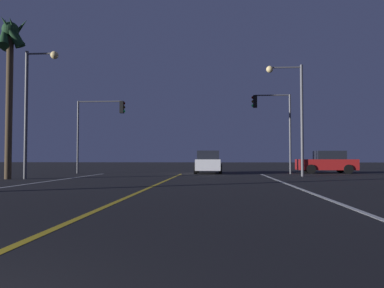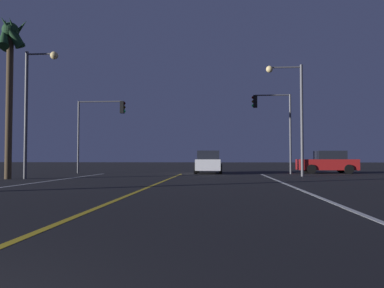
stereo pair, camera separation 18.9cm
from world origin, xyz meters
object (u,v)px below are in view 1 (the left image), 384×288
car_crossing_side (327,162)px  palm_tree_left_mid (10,48)px  traffic_light_near_left (101,119)px  street_lamp_left_mid (34,96)px  street_lamp_right_far (293,104)px  car_ahead_far (208,162)px  traffic_light_near_right (272,115)px

car_crossing_side → palm_tree_left_mid: bearing=25.5°
car_crossing_side → traffic_light_near_left: size_ratio=0.79×
street_lamp_left_mid → street_lamp_right_far: 15.46m
traffic_light_near_left → car_ahead_far: bearing=5.5°
car_crossing_side → palm_tree_left_mid: size_ratio=0.47×
palm_tree_left_mid → street_lamp_left_mid: bearing=10.2°
traffic_light_near_right → street_lamp_left_mid: street_lamp_left_mid is taller
car_crossing_side → traffic_light_near_right: 5.75m
traffic_light_near_left → street_lamp_right_far: 14.04m
street_lamp_right_far → palm_tree_left_mid: bearing=14.6°
traffic_light_near_left → traffic_light_near_right: bearing=0.0°
car_crossing_side → street_lamp_left_mid: bearing=26.4°
traffic_light_near_right → palm_tree_left_mid: (-15.45, -7.82, 2.98)m
traffic_light_near_right → traffic_light_near_left: 12.78m
street_lamp_left_mid → traffic_light_near_left: bearing=79.7°
car_ahead_far → traffic_light_near_right: (4.68, -0.78, 3.45)m
car_ahead_far → street_lamp_right_far: street_lamp_right_far is taller
street_lamp_left_mid → palm_tree_left_mid: bearing=-169.8°
car_ahead_far → street_lamp_left_mid: bearing=131.5°
traffic_light_near_right → street_lamp_left_mid: (-14.16, -7.59, 0.31)m
street_lamp_left_mid → street_lamp_right_far: bearing=15.0°
traffic_light_near_left → palm_tree_left_mid: 8.85m
car_crossing_side → palm_tree_left_mid: palm_tree_left_mid is taller
traffic_light_near_left → street_lamp_right_far: bearing=-14.8°
street_lamp_right_far → car_crossing_side: bearing=-124.4°
street_lamp_right_far → palm_tree_left_mid: (-16.23, -4.24, 2.67)m
street_lamp_right_far → street_lamp_left_mid: bearing=15.0°
traffic_light_near_right → street_lamp_right_far: street_lamp_right_far is taller
street_lamp_right_far → traffic_light_near_left: bearing=-14.8°
traffic_light_near_left → street_lamp_left_mid: size_ratio=0.77×
palm_tree_left_mid → car_crossing_side: bearing=25.5°
traffic_light_near_left → palm_tree_left_mid: bearing=-108.8°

